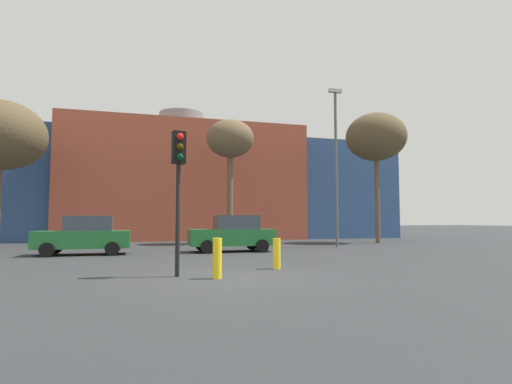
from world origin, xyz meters
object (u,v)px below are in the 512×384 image
Objects in this scene: parked_car_1 at (85,235)px; bollard_yellow_1 at (217,258)px; bare_tree_2 at (230,141)px; street_lamp at (336,158)px; parked_car_2 at (233,233)px; bare_tree_0 at (0,136)px; traffic_light_island at (179,169)px; bollard_yellow_0 at (277,254)px; bare_tree_1 at (376,138)px.

bollard_yellow_1 is (4.28, -8.91, -0.33)m from parked_car_1.
bollard_yellow_1 is (-3.64, -15.24, -6.20)m from bare_tree_2.
street_lamp is (13.17, 1.72, 4.28)m from parked_car_1.
parked_car_2 is 14.55m from bare_tree_0.
parked_car_2 is 9.15m from traffic_light_island.
bollard_yellow_1 is at bearing 47.89° from traffic_light_island.
bare_tree_0 is (-12.00, 6.21, 5.39)m from parked_car_2.
street_lamp is at bearing -13.65° from bare_tree_0.
parked_car_2 is at bearing -165.17° from street_lamp.
traffic_light_island is 14.20m from street_lamp.
bare_tree_2 is 16.85m from bollard_yellow_1.
parked_car_2 is at bearing 88.32° from bollard_yellow_0.
bare_tree_0 is 1.02× the size of bare_tree_2.
traffic_light_island is 0.45× the size of bare_tree_1.
bare_tree_0 is (-5.32, 6.21, 5.41)m from parked_car_1.
bare_tree_1 is at bearing -3.40° from bare_tree_0.
traffic_light_island is at bearing -59.17° from bare_tree_0.
parked_car_2 reaches higher than bollard_yellow_0.
traffic_light_island is at bearing -134.63° from street_lamp.
street_lamp is at bearing -41.26° from bare_tree_2.
bare_tree_1 is 1.09× the size of bare_tree_2.
bollard_yellow_1 is at bearing -57.58° from bare_tree_0.
bare_tree_1 is 8.44× the size of bollard_yellow_1.
parked_car_1 is 13.96m from street_lamp.
bare_tree_1 reaches higher than bollard_yellow_1.
traffic_light_island is (-3.36, -8.26, 2.03)m from parked_car_2.
street_lamp is at bearing -165.17° from parked_car_2.
parked_car_1 is 11.71m from bare_tree_2.
bare_tree_0 is 0.90× the size of street_lamp.
street_lamp is at bearing 127.08° from traffic_light_island.
bare_tree_0 is 18.84m from bollard_yellow_0.
street_lamp is (9.85, 9.98, 2.22)m from traffic_light_island.
bare_tree_0 reaches higher than bare_tree_2.
traffic_light_island is at bearing -162.98° from bollard_yellow_0.
bare_tree_2 is at bearing -141.37° from parked_car_1.
parked_car_2 is at bearing -101.06° from bare_tree_2.
bare_tree_1 reaches higher than bare_tree_0.
street_lamp is (-4.64, -3.12, -2.06)m from bare_tree_1.
bollard_yellow_1 is at bearing 115.67° from parked_car_1.
parked_car_2 is 9.23m from bollard_yellow_1.
bollard_yellow_1 is (-2.18, -1.61, 0.05)m from bollard_yellow_0.
bare_tree_1 is at bearing 45.45° from bollard_yellow_1.
bare_tree_1 reaches higher than bare_tree_2.
bare_tree_2 is (-9.90, 1.50, -0.46)m from bare_tree_1.
bare_tree_1 reaches higher than parked_car_1.
parked_car_2 is 7.95m from street_lamp.
parked_car_2 is 0.49× the size of bare_tree_0.
street_lamp reaches higher than bare_tree_0.
bollard_yellow_0 is 2.71m from bollard_yellow_1.
parked_car_1 is 9.89m from bollard_yellow_1.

